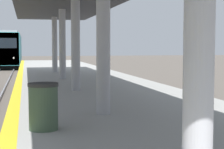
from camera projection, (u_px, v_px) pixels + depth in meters
name	position (u px, v px, depth m)	size (l,w,h in m)	color
train	(10.00, 49.00, 49.98)	(2.69, 22.75, 4.29)	black
trash_bin	(43.00, 106.00, 6.83)	(0.56, 0.56, 0.86)	#384C38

